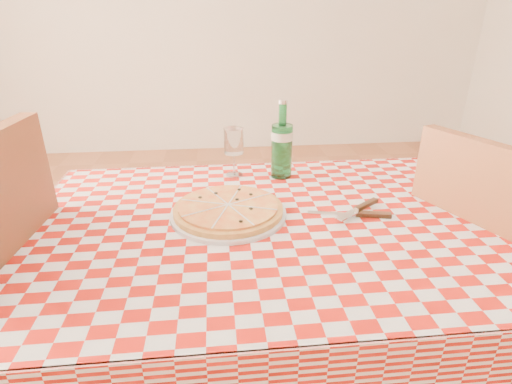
% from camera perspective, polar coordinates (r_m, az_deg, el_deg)
% --- Properties ---
extents(dining_table, '(1.20, 0.80, 0.75)m').
position_cam_1_polar(dining_table, '(1.13, 1.34, -8.54)').
color(dining_table, brown).
rests_on(dining_table, ground).
extents(tablecloth, '(1.30, 0.90, 0.01)m').
position_cam_1_polar(tablecloth, '(1.08, 1.38, -4.34)').
color(tablecloth, '#981109').
rests_on(tablecloth, dining_table).
extents(chair_near, '(0.57, 0.57, 0.98)m').
position_cam_1_polar(chair_near, '(1.41, 30.33, -10.02)').
color(chair_near, brown).
rests_on(chair_near, ground).
extents(pizza_plate, '(0.41, 0.41, 0.04)m').
position_cam_1_polar(pizza_plate, '(1.10, -3.98, -2.38)').
color(pizza_plate, '#BC823E').
rests_on(pizza_plate, tablecloth).
extents(water_bottle, '(0.07, 0.07, 0.26)m').
position_cam_1_polar(water_bottle, '(1.34, 3.73, 7.50)').
color(water_bottle, '#1B6D30').
rests_on(water_bottle, tablecloth).
extents(wine_glass, '(0.08, 0.08, 0.17)m').
position_cam_1_polar(wine_glass, '(1.36, -3.16, 5.68)').
color(wine_glass, white).
rests_on(wine_glass, tablecloth).
extents(cutlery, '(0.29, 0.26, 0.03)m').
position_cam_1_polar(cutlery, '(1.14, 14.05, -2.72)').
color(cutlery, silver).
rests_on(cutlery, tablecloth).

